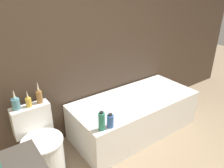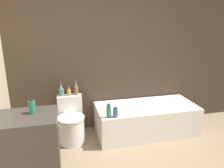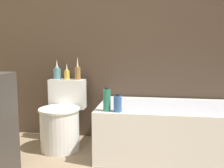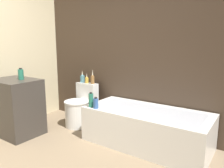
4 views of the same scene
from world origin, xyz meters
name	(u,v)px [view 1 (image 1 of 4)]	position (x,y,z in m)	size (l,w,h in m)	color
wall_back_tiled	(70,37)	(0.00, 2.05, 1.30)	(6.40, 0.06, 2.60)	#423326
bathtub	(134,114)	(0.65, 1.61, 0.25)	(1.68, 0.77, 0.50)	white
toilet	(42,149)	(-0.61, 1.63, 0.29)	(0.42, 0.55, 0.70)	white
vase_gold	(16,103)	(-0.73, 1.86, 0.78)	(0.08, 0.08, 0.22)	teal
vase_silver	(28,101)	(-0.61, 1.84, 0.76)	(0.06, 0.06, 0.18)	gold
vase_bronze	(39,95)	(-0.49, 1.86, 0.78)	(0.06, 0.06, 0.25)	olive
shampoo_bottle_tall	(102,121)	(-0.07, 1.31, 0.60)	(0.07, 0.07, 0.21)	#267259
shampoo_bottle_short	(110,121)	(0.03, 1.29, 0.57)	(0.07, 0.07, 0.16)	#335999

